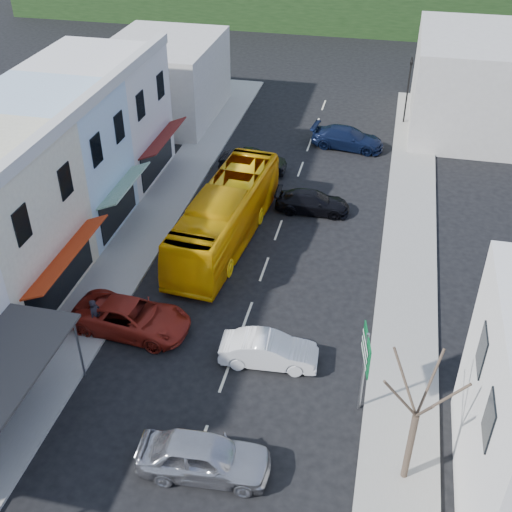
% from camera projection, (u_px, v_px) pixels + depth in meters
% --- Properties ---
extents(ground, '(120.00, 120.00, 0.00)m').
position_uv_depth(ground, '(226.00, 374.00, 27.82)').
color(ground, black).
rests_on(ground, ground).
extents(sidewalk_left, '(3.00, 52.00, 0.15)m').
position_uv_depth(sidewalk_left, '(145.00, 232.00, 37.15)').
color(sidewalk_left, gray).
rests_on(sidewalk_left, ground).
extents(sidewalk_right, '(3.00, 52.00, 0.15)m').
position_uv_depth(sidewalk_right, '(408.00, 265.00, 34.46)').
color(sidewalk_right, gray).
rests_on(sidewalk_right, ground).
extents(shopfront_row, '(8.25, 30.00, 8.00)m').
position_uv_depth(shopfront_row, '(6.00, 206.00, 31.80)').
color(shopfront_row, silver).
rests_on(shopfront_row, ground).
extents(distant_block_left, '(8.00, 10.00, 6.00)m').
position_uv_depth(distant_block_left, '(165.00, 79.00, 49.94)').
color(distant_block_left, '#B7B2A8').
rests_on(distant_block_left, ground).
extents(distant_block_right, '(8.00, 12.00, 7.00)m').
position_uv_depth(distant_block_right, '(469.00, 82.00, 47.94)').
color(distant_block_right, '#B7B2A8').
rests_on(distant_block_right, ground).
extents(bus, '(3.47, 11.77, 3.10)m').
position_uv_depth(bus, '(226.00, 217.00, 35.67)').
color(bus, '#FFB508').
rests_on(bus, ground).
extents(car_silver, '(4.52, 2.12, 1.40)m').
position_uv_depth(car_silver, '(204.00, 459.00, 23.33)').
color(car_silver, '#B1B1B5').
rests_on(car_silver, ground).
extents(car_white, '(4.51, 2.10, 1.40)m').
position_uv_depth(car_white, '(269.00, 351.00, 28.02)').
color(car_white, silver).
rests_on(car_white, ground).
extents(car_red, '(4.74, 2.28, 1.40)m').
position_uv_depth(car_red, '(132.00, 318.00, 29.82)').
color(car_red, maroon).
rests_on(car_red, ground).
extents(car_black_near, '(4.57, 2.01, 1.40)m').
position_uv_depth(car_black_near, '(312.00, 201.00, 38.82)').
color(car_black_near, black).
rests_on(car_black_near, ground).
extents(car_black_far, '(4.46, 1.94, 1.40)m').
position_uv_depth(car_black_far, '(253.00, 163.00, 43.14)').
color(car_black_far, black).
rests_on(car_black_far, ground).
extents(car_navy_far, '(4.69, 2.38, 1.40)m').
position_uv_depth(car_navy_far, '(348.00, 139.00, 46.30)').
color(car_navy_far, black).
rests_on(car_navy_far, ground).
extents(pedestrian_left, '(0.52, 0.67, 1.70)m').
position_uv_depth(pedestrian_left, '(96.00, 317.00, 29.45)').
color(pedestrian_left, black).
rests_on(pedestrian_left, sidewalk_left).
extents(direction_sign, '(0.89, 1.89, 4.03)m').
position_uv_depth(direction_sign, '(363.00, 373.00, 25.10)').
color(direction_sign, '#055022').
rests_on(direction_sign, ground).
extents(street_tree, '(3.60, 3.60, 6.67)m').
position_uv_depth(street_tree, '(416.00, 416.00, 21.59)').
color(street_tree, '#342820').
rests_on(street_tree, ground).
extents(traffic_signal, '(1.31, 1.44, 5.23)m').
position_uv_depth(traffic_signal, '(408.00, 91.00, 48.85)').
color(traffic_signal, black).
rests_on(traffic_signal, ground).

